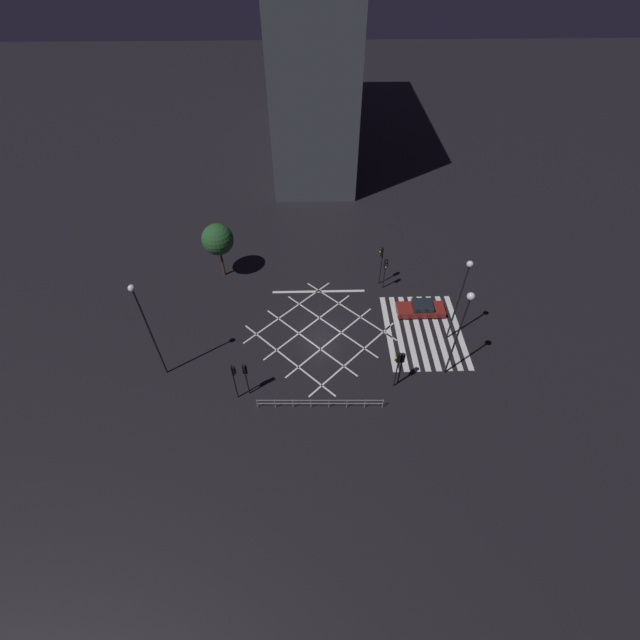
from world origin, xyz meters
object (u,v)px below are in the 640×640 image
(traffic_light_sw_main, at_px, (402,362))
(traffic_light_sw_cross, at_px, (397,363))
(traffic_light_se_main, at_px, (385,268))
(waiting_car, at_px, (421,309))
(street_lamp_west, at_px, (462,288))
(traffic_light_se_cross, at_px, (381,258))
(traffic_light_nw_main, at_px, (246,373))
(traffic_light_nw_cross, at_px, (234,375))
(street_lamp_far, at_px, (144,318))
(street_tree_near, at_px, (218,240))
(street_lamp_east, at_px, (463,318))

(traffic_light_sw_main, distance_m, traffic_light_sw_cross, 0.70)
(traffic_light_se_main, bearing_deg, waiting_car, 40.42)
(street_lamp_west, height_order, waiting_car, street_lamp_west)
(traffic_light_se_main, distance_m, traffic_light_se_cross, 1.02)
(traffic_light_nw_main, height_order, street_lamp_west, street_lamp_west)
(street_lamp_west, bearing_deg, traffic_light_sw_cross, 132.21)
(traffic_light_nw_cross, bearing_deg, traffic_light_sw_main, 5.13)
(street_lamp_far, bearing_deg, traffic_light_nw_cross, -112.64)
(traffic_light_nw_cross, relative_size, waiting_car, 0.89)
(traffic_light_se_main, height_order, traffic_light_nw_cross, traffic_light_nw_cross)
(traffic_light_nw_cross, xyz_separation_m, street_tree_near, (15.04, 3.06, 1.51))
(traffic_light_sw_main, height_order, street_lamp_west, street_lamp_west)
(waiting_car, bearing_deg, traffic_light_se_cross, -51.62)
(traffic_light_nw_cross, bearing_deg, street_lamp_far, 157.36)
(traffic_light_nw_cross, height_order, traffic_light_se_cross, traffic_light_se_cross)
(street_lamp_east, bearing_deg, traffic_light_sw_main, 101.91)
(traffic_light_nw_cross, height_order, street_tree_near, street_tree_near)
(street_lamp_west, xyz_separation_m, street_tree_near, (9.27, 20.81, -1.63))
(street_lamp_east, xyz_separation_m, street_tree_near, (13.05, 19.78, -2.10))
(traffic_light_nw_cross, relative_size, traffic_light_nw_main, 1.13)
(traffic_light_se_cross, bearing_deg, street_tree_near, -6.59)
(traffic_light_sw_cross, bearing_deg, street_lamp_east, -164.66)
(street_lamp_east, height_order, street_lamp_west, street_lamp_east)
(street_lamp_west, distance_m, street_lamp_far, 24.18)
(traffic_light_sw_main, height_order, traffic_light_nw_cross, traffic_light_nw_cross)
(traffic_light_se_main, xyz_separation_m, street_lamp_far, (-9.90, 19.14, 3.89))
(traffic_light_se_main, height_order, traffic_light_sw_cross, traffic_light_sw_cross)
(traffic_light_sw_cross, xyz_separation_m, street_lamp_far, (1.84, 18.43, 3.53))
(traffic_light_se_cross, distance_m, traffic_light_nw_main, 17.41)
(street_lamp_west, bearing_deg, street_lamp_far, 97.57)
(traffic_light_se_main, relative_size, traffic_light_sw_cross, 0.88)
(street_lamp_far, bearing_deg, street_tree_near, -14.23)
(traffic_light_sw_main, relative_size, street_lamp_east, 0.40)
(traffic_light_sw_cross, height_order, street_lamp_far, street_lamp_far)
(traffic_light_sw_main, relative_size, traffic_light_nw_cross, 0.90)
(traffic_light_nw_cross, distance_m, traffic_light_nw_main, 0.94)
(traffic_light_se_cross, height_order, street_lamp_west, street_lamp_west)
(traffic_light_nw_cross, relative_size, street_lamp_far, 0.42)
(street_lamp_east, bearing_deg, traffic_light_se_cross, 20.40)
(traffic_light_se_main, xyz_separation_m, waiting_car, (-3.57, -3.04, -2.00))
(traffic_light_se_cross, xyz_separation_m, traffic_light_sw_cross, (-12.49, 0.33, -0.23))
(traffic_light_sw_main, relative_size, traffic_light_sw_cross, 0.87)
(traffic_light_nw_cross, xyz_separation_m, traffic_light_nw_main, (0.43, -0.77, -0.32))
(street_lamp_east, distance_m, street_lamp_far, 22.95)
(traffic_light_se_cross, bearing_deg, traffic_light_sw_cross, 88.49)
(traffic_light_nw_cross, distance_m, street_tree_near, 15.43)
(street_tree_near, bearing_deg, waiting_car, -107.84)
(traffic_light_nw_cross, bearing_deg, traffic_light_se_cross, 46.57)
(traffic_light_sw_main, distance_m, street_lamp_west, 7.68)
(street_lamp_west, distance_m, street_tree_near, 22.84)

